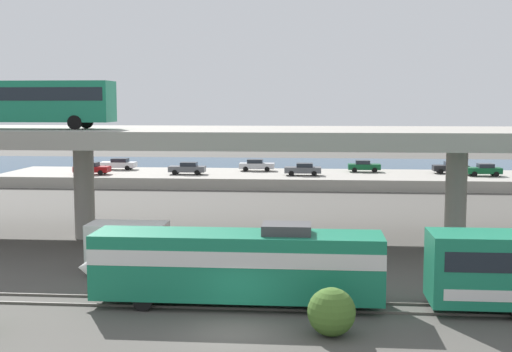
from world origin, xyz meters
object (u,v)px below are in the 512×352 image
at_px(parked_car_2, 484,170).
at_px(parked_car_7, 364,166).
at_px(parked_car_0, 451,167).
at_px(parked_car_5, 303,169).
at_px(parked_car_3, 119,164).
at_px(parked_car_4, 92,168).
at_px(parked_car_1, 187,168).
at_px(train_locomotive, 223,262).
at_px(service_truck_west, 143,247).
at_px(transit_bus_on_overpass, 30,100).
at_px(parked_car_6, 256,165).

bearing_deg(parked_car_2, parked_car_7, -14.50).
height_order(parked_car_0, parked_car_5, same).
relative_size(parked_car_3, parked_car_5, 1.06).
distance_m(parked_car_2, parked_car_4, 47.71).
bearing_deg(parked_car_5, parked_car_3, -11.71).
distance_m(parked_car_1, parked_car_4, 11.77).
xyz_separation_m(parked_car_4, parked_car_7, (33.58, 5.98, -0.00)).
xyz_separation_m(parked_car_2, parked_car_5, (-21.71, -1.23, 0.00)).
bearing_deg(parked_car_5, train_locomotive, 86.30).
bearing_deg(service_truck_west, transit_bus_on_overpass, 140.25).
height_order(train_locomotive, service_truck_west, train_locomotive).
distance_m(service_truck_west, parked_car_1, 43.52).
bearing_deg(parked_car_4, parked_car_0, 6.43).
relative_size(parked_car_6, parked_car_7, 1.10).
xyz_separation_m(service_truck_west, parked_car_5, (8.76, 43.20, 0.49)).
bearing_deg(parked_car_1, parked_car_6, -148.08).
height_order(parked_car_5, parked_car_7, same).
height_order(parked_car_0, parked_car_7, same).
distance_m(parked_car_0, parked_car_6, 24.47).
xyz_separation_m(transit_bus_on_overpass, parked_car_2, (40.73, 35.89, -8.18)).
height_order(parked_car_1, parked_car_7, same).
relative_size(parked_car_1, parked_car_7, 1.10).
height_order(transit_bus_on_overpass, parked_car_3, transit_bus_on_overpass).
xyz_separation_m(parked_car_2, parked_car_3, (-46.08, 3.82, 0.00)).
height_order(parked_car_4, parked_car_6, same).
distance_m(parked_car_0, parked_car_4, 44.54).
relative_size(transit_bus_on_overpass, service_truck_west, 1.76).
height_order(parked_car_1, parked_car_2, same).
relative_size(transit_bus_on_overpass, parked_car_4, 2.80).
bearing_deg(parked_car_1, parked_car_4, 5.31).
bearing_deg(parked_car_6, parked_car_0, -2.70).
bearing_deg(parked_car_6, parked_car_3, 179.92).
bearing_deg(transit_bus_on_overpass, parked_car_2, 41.38).
relative_size(parked_car_0, parked_car_7, 1.06).
bearing_deg(service_truck_west, parked_car_6, 86.87).
xyz_separation_m(parked_car_0, parked_car_2, (3.39, -2.65, -0.00)).
distance_m(service_truck_west, parked_car_7, 50.79).
bearing_deg(parked_car_2, train_locomotive, 63.64).
bearing_deg(parked_car_1, parked_car_2, -178.01).
bearing_deg(parked_car_3, parked_car_5, 168.29).
relative_size(parked_car_0, parked_car_4, 1.01).
bearing_deg(parked_car_5, transit_bus_on_overpass, 61.24).
bearing_deg(train_locomotive, parked_car_0, -112.13).
bearing_deg(train_locomotive, parked_car_1, -77.27).
xyz_separation_m(train_locomotive, parked_car_0, (21.49, 52.84, -0.07)).
distance_m(service_truck_west, parked_car_5, 44.08).
distance_m(train_locomotive, parked_car_0, 57.04).
distance_m(train_locomotive, parked_car_4, 53.00).
distance_m(service_truck_west, parked_car_4, 45.46).
bearing_deg(parked_car_5, parked_car_1, 0.08).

